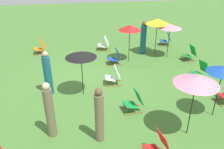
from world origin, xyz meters
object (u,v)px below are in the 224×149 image
at_px(deckchair_6, 115,57).
at_px(deckchair_11, 114,76).
at_px(deckchair_4, 190,54).
at_px(deckchair_9, 41,47).
at_px(deckchair_0, 104,44).
at_px(umbrella_2, 197,80).
at_px(umbrella_4, 81,55).
at_px(person_1, 50,111).
at_px(person_2, 99,116).
at_px(person_0, 143,38).
at_px(deckchair_2, 166,39).
at_px(deckchair_1, 201,71).
at_px(umbrella_5, 223,69).
at_px(umbrella_3, 157,21).
at_px(deckchair_5, 158,146).
at_px(person_3, 48,74).
at_px(deckchair_8, 134,101).
at_px(umbrella_1, 170,26).
at_px(umbrella_0, 130,28).

distance_m(deckchair_6, deckchair_11, 2.11).
distance_m(deckchair_4, deckchair_9, 8.21).
height_order(deckchair_4, deckchair_9, same).
bearing_deg(deckchair_0, umbrella_2, 23.81).
distance_m(umbrella_4, person_1, 2.62).
height_order(umbrella_2, person_2, umbrella_2).
relative_size(umbrella_4, person_0, 0.97).
height_order(deckchair_2, person_2, person_2).
xyz_separation_m(deckchair_1, deckchair_2, (-4.45, 0.08, 0.00)).
distance_m(deckchair_1, umbrella_5, 3.11).
distance_m(deckchair_0, umbrella_2, 7.90).
distance_m(umbrella_3, person_1, 7.95).
distance_m(deckchair_5, umbrella_5, 3.27).
height_order(umbrella_2, person_3, umbrella_2).
distance_m(deckchair_9, person_2, 7.88).
distance_m(deckchair_5, deckchair_8, 2.21).
relative_size(deckchair_0, umbrella_1, 0.46).
relative_size(umbrella_5, person_1, 1.02).
distance_m(deckchair_8, umbrella_1, 5.61).
bearing_deg(deckchair_4, deckchair_11, -72.20).
bearing_deg(deckchair_1, umbrella_4, -102.00).
distance_m(deckchair_4, umbrella_4, 6.42).
relative_size(deckchair_1, deckchair_6, 1.04).
bearing_deg(deckchair_4, person_1, -60.49).
relative_size(deckchair_0, umbrella_2, 0.42).
relative_size(deckchair_11, umbrella_4, 0.46).
distance_m(deckchair_0, deckchair_5, 8.36).
distance_m(deckchair_0, person_3, 5.30).
bearing_deg(umbrella_3, deckchair_0, -112.07).
distance_m(deckchair_1, umbrella_2, 4.30).
bearing_deg(deckchair_1, deckchair_11, -109.18).
bearing_deg(person_3, umbrella_5, -155.83).
height_order(deckchair_1, deckchair_8, same).
bearing_deg(umbrella_4, deckchair_5, 26.98).
relative_size(person_1, person_2, 1.04).
relative_size(deckchair_9, person_2, 0.47).
height_order(deckchair_9, person_3, person_3).
relative_size(deckchair_2, umbrella_4, 0.47).
relative_size(deckchair_4, deckchair_8, 1.00).
distance_m(deckchair_8, umbrella_3, 5.80).
relative_size(deckchair_9, person_1, 0.45).
bearing_deg(deckchair_6, person_1, -34.60).
bearing_deg(umbrella_0, deckchair_8, -10.33).
height_order(umbrella_0, umbrella_5, umbrella_0).
height_order(deckchair_4, umbrella_1, umbrella_1).
distance_m(deckchair_0, person_2, 7.52).
height_order(person_1, person_2, person_1).
relative_size(deckchair_1, deckchair_11, 1.04).
distance_m(umbrella_0, umbrella_5, 5.38).
bearing_deg(umbrella_4, umbrella_5, 64.30).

